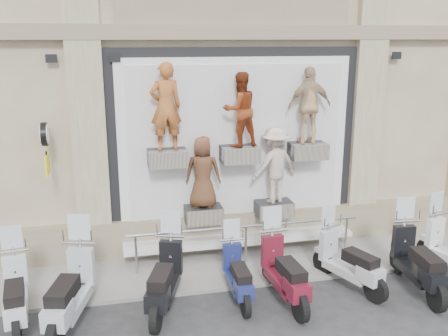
% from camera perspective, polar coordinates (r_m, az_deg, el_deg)
% --- Properties ---
extents(ground, '(90.00, 90.00, 0.00)m').
position_cam_1_polar(ground, '(9.23, 5.88, -16.32)').
color(ground, '#29292B').
rests_on(ground, ground).
extents(sidewalk, '(16.00, 2.20, 0.08)m').
position_cam_1_polar(sidewalk, '(10.98, 2.35, -10.68)').
color(sidewalk, gray).
rests_on(sidewalk, ground).
extents(shop_vitrine, '(5.60, 0.90, 4.30)m').
position_cam_1_polar(shop_vitrine, '(10.83, 1.98, 2.11)').
color(shop_vitrine, black).
rests_on(shop_vitrine, ground).
extents(guard_rail, '(5.06, 0.10, 0.93)m').
position_cam_1_polar(guard_rail, '(10.72, 2.51, -8.85)').
color(guard_rail, '#9EA0A5').
rests_on(guard_rail, ground).
extents(clock_sign_bracket, '(0.10, 0.80, 1.02)m').
position_cam_1_polar(clock_sign_bracket, '(10.20, -19.75, 2.86)').
color(clock_sign_bracket, black).
rests_on(clock_sign_bracket, ground).
extents(scooter_b, '(0.83, 1.98, 1.56)m').
position_cam_1_polar(scooter_b, '(9.23, -22.86, -11.98)').
color(scooter_b, silver).
rests_on(scooter_b, ground).
extents(scooter_c, '(1.14, 2.23, 1.74)m').
position_cam_1_polar(scooter_c, '(8.84, -17.29, -11.99)').
color(scooter_c, '#A2A9B0').
rests_on(scooter_c, ground).
extents(scooter_d, '(1.18, 2.10, 1.64)m').
position_cam_1_polar(scooter_d, '(9.02, -6.85, -11.20)').
color(scooter_d, black).
rests_on(scooter_d, ground).
extents(scooter_e, '(0.54, 1.72, 1.38)m').
position_cam_1_polar(scooter_e, '(9.34, 1.60, -11.02)').
color(scooter_e, navy).
rests_on(scooter_e, ground).
extents(scooter_f, '(0.71, 2.04, 1.63)m').
position_cam_1_polar(scooter_f, '(9.30, 6.94, -10.42)').
color(scooter_f, '#5A0F1E').
rests_on(scooter_f, ground).
extents(scooter_g, '(1.16, 1.96, 1.53)m').
position_cam_1_polar(scooter_g, '(10.01, 14.18, -9.19)').
color(scooter_g, '#AFB0B6').
rests_on(scooter_g, ground).
extents(scooter_h, '(0.81, 2.12, 1.68)m').
position_cam_1_polar(scooter_h, '(10.26, 21.40, -8.74)').
color(scooter_h, black).
rests_on(scooter_h, ground).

